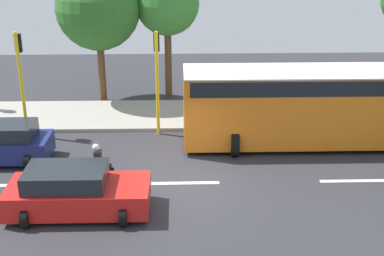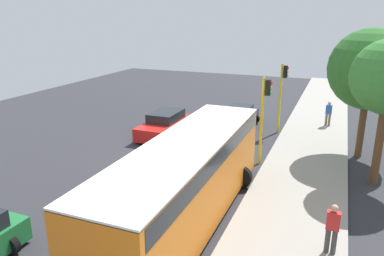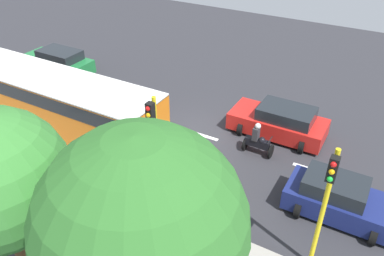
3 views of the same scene
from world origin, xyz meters
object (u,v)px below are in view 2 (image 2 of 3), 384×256
traffic_light_corner (264,109)px  pedestrian_near_signal (332,227)px  street_tree_south (370,70)px  traffic_light_midblock (282,89)px  car_red (164,125)px  motorcycle (190,131)px  car_dark_blue (240,117)px  city_bus (187,176)px  pedestrian_by_tree (328,113)px

traffic_light_corner → pedestrian_near_signal: bearing=-62.3°
street_tree_south → traffic_light_midblock: bearing=150.1°
car_red → motorcycle: size_ratio=2.90×
traffic_light_midblock → pedestrian_near_signal: bearing=-74.0°
car_red → motorcycle: (1.90, -0.33, -0.07)m
car_dark_blue → city_bus: (1.33, -12.53, 1.14)m
car_red → traffic_light_midblock: (6.71, 3.32, 2.22)m
traffic_light_corner → street_tree_south: street_tree_south is taller
car_dark_blue → city_bus: 12.65m
traffic_light_midblock → street_tree_south: size_ratio=0.66×
street_tree_south → car_dark_blue: bearing=158.5°
car_red → pedestrian_near_signal: (10.31, -9.21, 0.35)m
car_red → pedestrian_near_signal: size_ratio=2.63×
car_dark_blue → street_tree_south: bearing=-21.5°
traffic_light_midblock → city_bus: bearing=-96.5°
car_dark_blue → traffic_light_corner: bearing=-65.3°
traffic_light_corner → pedestrian_by_tree: bearing=70.4°
car_red → pedestrian_near_signal: pedestrian_near_signal is taller
traffic_light_corner → street_tree_south: 5.83m
traffic_light_midblock → traffic_light_corner: bearing=-90.0°
pedestrian_near_signal → traffic_light_corner: (-3.60, 6.85, 1.87)m
car_dark_blue → city_bus: bearing=-83.9°
motorcycle → street_tree_south: (9.47, 0.97, 4.08)m
car_dark_blue → street_tree_south: size_ratio=0.56×
car_dark_blue → pedestrian_near_signal: 14.26m
street_tree_south → city_bus: bearing=-122.3°
car_red → traffic_light_midblock: size_ratio=0.99×
car_dark_blue → motorcycle: (-2.08, -3.89, -0.07)m
city_bus → motorcycle: city_bus is taller
city_bus → street_tree_south: size_ratio=1.61×
pedestrian_near_signal → street_tree_south: (1.07, 9.85, 3.66)m
motorcycle → pedestrian_by_tree: pedestrian_by_tree is taller
motorcycle → car_dark_blue: bearing=61.9°
motorcycle → traffic_light_corner: size_ratio=0.34×
city_bus → street_tree_south: (6.06, 9.61, 2.88)m
street_tree_south → car_red: bearing=-176.8°
car_red → pedestrian_by_tree: size_ratio=2.63×
traffic_light_corner → street_tree_south: size_ratio=0.66×
city_bus → traffic_light_corner: bearing=78.0°
car_red → traffic_light_corner: traffic_light_corner is taller
pedestrian_near_signal → motorcycle: bearing=133.4°
pedestrian_near_signal → traffic_light_corner: bearing=117.7°
car_red → pedestrian_by_tree: bearing=30.5°
motorcycle → traffic_light_midblock: bearing=37.2°
city_bus → traffic_light_corner: 6.83m
traffic_light_corner → traffic_light_midblock: size_ratio=1.00×
motorcycle → street_tree_south: street_tree_south is taller
city_bus → traffic_light_corner: traffic_light_corner is taller
motorcycle → city_bus: bearing=-68.5°
pedestrian_near_signal → street_tree_south: street_tree_south is taller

